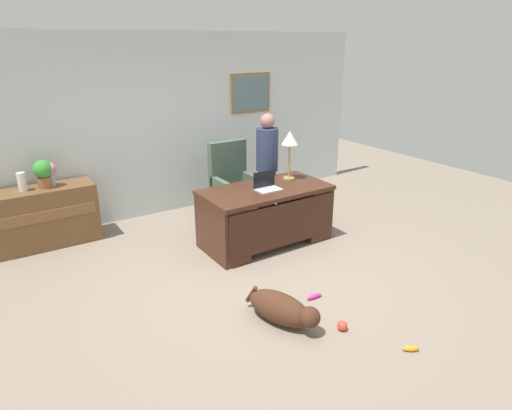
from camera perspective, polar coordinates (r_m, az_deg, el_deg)
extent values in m
plane|color=gray|center=(5.25, 1.16, -8.81)|extent=(12.00, 12.00, 0.00)
cube|color=silver|center=(6.98, -11.08, 10.08)|extent=(7.00, 0.12, 2.70)
cube|color=olive|center=(7.51, -0.72, 14.25)|extent=(0.75, 0.03, 0.64)
cube|color=slate|center=(7.49, -0.63, 14.24)|extent=(0.67, 0.01, 0.56)
cube|color=#422316|center=(5.74, 1.25, 1.97)|extent=(1.68, 0.86, 0.05)
cube|color=#422316|center=(5.55, -4.40, -3.00)|extent=(0.36, 0.80, 0.72)
cube|color=#422316|center=(6.24, 6.20, -0.35)|extent=(0.36, 0.80, 0.72)
cube|color=#381E13|center=(5.56, 3.54, -2.55)|extent=(1.58, 0.04, 0.58)
cube|color=brown|center=(6.43, -25.65, -1.39)|extent=(1.32, 0.48, 0.79)
cube|color=brown|center=(6.16, -25.43, -1.30)|extent=(1.22, 0.02, 0.14)
cube|color=#475B4C|center=(6.61, -2.58, 1.06)|extent=(0.60, 0.58, 0.18)
cylinder|color=black|center=(6.69, -2.55, -0.79)|extent=(0.10, 0.10, 0.28)
cylinder|color=black|center=(6.74, -2.53, -1.71)|extent=(0.52, 0.52, 0.05)
cube|color=#475B4C|center=(6.68, -3.70, 5.25)|extent=(0.60, 0.12, 0.71)
cube|color=#475B4C|center=(6.43, -4.60, 2.32)|extent=(0.08, 0.50, 0.22)
cube|color=#475B4C|center=(6.68, -0.69, 3.09)|extent=(0.08, 0.50, 0.22)
cylinder|color=#262323|center=(6.67, 1.40, 1.37)|extent=(0.26, 0.26, 0.77)
cylinder|color=navy|center=(6.48, 1.45, 7.17)|extent=(0.32, 0.32, 0.62)
sphere|color=#A66762|center=(6.40, 1.48, 10.79)|extent=(0.21, 0.21, 0.21)
ellipsoid|color=#472819|center=(4.37, 3.00, -13.11)|extent=(0.50, 0.74, 0.30)
sphere|color=#472819|center=(4.20, 6.94, -14.18)|extent=(0.20, 0.20, 0.20)
cylinder|color=#472819|center=(4.54, -0.58, -11.43)|extent=(0.09, 0.15, 0.21)
cube|color=#B2B5BA|center=(5.64, 1.64, 1.99)|extent=(0.32, 0.22, 0.01)
cube|color=black|center=(5.69, 1.05, 3.34)|extent=(0.32, 0.01, 0.21)
cylinder|color=#9E8447|center=(6.12, 4.24, 3.46)|extent=(0.16, 0.16, 0.02)
cylinder|color=#9E8447|center=(6.05, 4.30, 5.66)|extent=(0.02, 0.02, 0.46)
cone|color=silver|center=(5.98, 4.38, 8.63)|extent=(0.22, 0.22, 0.18)
cylinder|color=#8E90AF|center=(6.30, -24.88, 2.91)|extent=(0.09, 0.09, 0.16)
sphere|color=#B87B7F|center=(6.26, -25.09, 4.23)|extent=(0.17, 0.17, 0.17)
cylinder|color=silver|center=(6.26, -27.94, 2.66)|extent=(0.10, 0.10, 0.24)
cylinder|color=brown|center=(6.30, -25.53, 2.68)|extent=(0.18, 0.18, 0.14)
sphere|color=#368D33|center=(6.25, -25.77, 4.17)|extent=(0.24, 0.24, 0.24)
sphere|color=#E53F33|center=(4.38, 11.03, -15.04)|extent=(0.10, 0.10, 0.10)
ellipsoid|color=orange|center=(4.30, 19.31, -17.08)|extent=(0.15, 0.12, 0.05)
ellipsoid|color=#D8338C|center=(4.81, 7.52, -11.60)|extent=(0.19, 0.06, 0.05)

